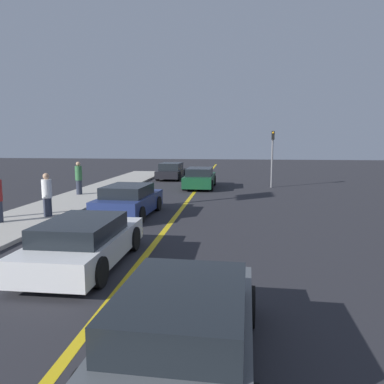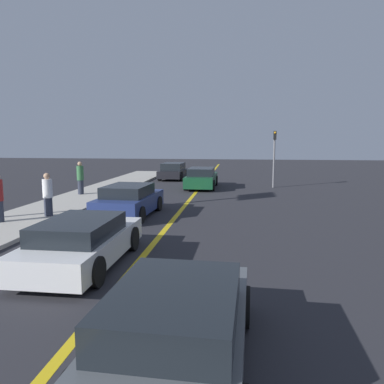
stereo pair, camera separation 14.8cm
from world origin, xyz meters
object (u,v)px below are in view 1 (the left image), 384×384
Objects in this scene: car_parked_left_lot at (200,178)px; car_oncoming_far at (171,171)px; car_near_right_lane at (184,328)px; car_ahead_center at (84,242)px; car_far_distant at (129,201)px; pedestrian_mid_group at (47,195)px; traffic_light at (272,153)px; pedestrian_far_standing at (79,178)px.

car_parked_left_lot reaches higher than car_oncoming_far.
car_ahead_center is at bearing 129.51° from car_near_right_lane.
car_far_distant reaches higher than car_ahead_center.
pedestrian_mid_group is at bearing 125.81° from car_ahead_center.
car_far_distant is at bearing -123.91° from traffic_light.
car_parked_left_lot is 7.66m from pedestrian_far_standing.
traffic_light reaches higher than car_ahead_center.
car_ahead_center is at bearing -95.07° from car_parked_left_lot.
pedestrian_far_standing reaches higher than car_near_right_lane.
pedestrian_mid_group is (-2.98, -1.01, 0.34)m from car_far_distant.
traffic_light is at bearing 8.69° from car_parked_left_lot.
pedestrian_mid_group is at bearing -158.42° from car_far_distant.
car_parked_left_lot is at bearing 63.87° from pedestrian_mid_group.
car_parked_left_lot reaches higher than car_far_distant.
traffic_light is at bearing 48.56° from pedestrian_mid_group.
traffic_light is (3.02, 19.91, 1.66)m from car_near_right_lane.
car_far_distant is at bearing 112.01° from car_near_right_lane.
car_ahead_center is 2.44× the size of pedestrian_far_standing.
car_near_right_lane is 0.97× the size of car_ahead_center.
car_oncoming_far is 10.10m from pedestrian_far_standing.
traffic_light is (7.33, -4.32, 1.63)m from car_oncoming_far.
traffic_light is (9.64, 10.92, 1.29)m from pedestrian_mid_group.
car_oncoming_far is 2.30× the size of pedestrian_far_standing.
pedestrian_mid_group is at bearing -115.85° from car_parked_left_lot.
car_oncoming_far reaches higher than car_far_distant.
pedestrian_mid_group is at bearing -96.33° from car_oncoming_far.
pedestrian_mid_group is at bearing -131.44° from traffic_light.
pedestrian_mid_group is at bearing 128.35° from car_near_right_lane.
car_near_right_lane is 20.21m from traffic_light.
pedestrian_mid_group reaches higher than car_near_right_lane.
car_near_right_lane is 19.29m from car_parked_left_lot.
traffic_light reaches higher than car_parked_left_lot.
car_oncoming_far is at bearing 118.72° from car_parked_left_lot.
car_far_distant is 1.01× the size of car_oncoming_far.
car_near_right_lane reaches higher than car_ahead_center.
car_oncoming_far is (-2.71, 5.00, -0.01)m from car_parked_left_lot.
car_ahead_center is 1.20× the size of traffic_light.
car_parked_left_lot is 4.94m from traffic_light.
car_parked_left_lot reaches higher than car_near_right_lane.
car_far_distant reaches higher than car_near_right_lane.
car_parked_left_lot is 1.22× the size of traffic_light.
car_near_right_lane is at bearing -62.12° from pedestrian_far_standing.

